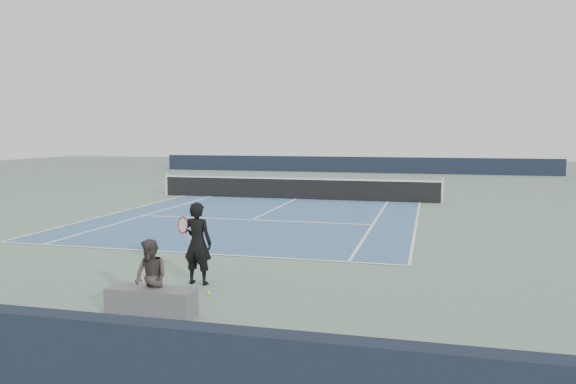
% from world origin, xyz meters
% --- Properties ---
extents(ground, '(80.00, 80.00, 0.00)m').
position_xyz_m(ground, '(0.00, 0.00, 0.00)').
color(ground, slate).
extents(court_surface, '(10.97, 23.77, 0.01)m').
position_xyz_m(court_surface, '(0.00, 0.00, 0.01)').
color(court_surface, '#3D6690').
rests_on(court_surface, ground).
extents(tennis_net, '(12.90, 0.10, 1.07)m').
position_xyz_m(tennis_net, '(0.00, 0.00, 0.50)').
color(tennis_net, silver).
rests_on(tennis_net, ground).
extents(windscreen_far, '(30.00, 0.25, 1.20)m').
position_xyz_m(windscreen_far, '(0.00, 17.88, 0.60)').
color(windscreen_far, black).
rests_on(windscreen_far, ground).
extents(tennis_player, '(0.77, 0.48, 1.64)m').
position_xyz_m(tennis_player, '(1.48, -14.45, 0.82)').
color(tennis_player, black).
rests_on(tennis_player, ground).
extents(tennis_ball, '(0.07, 0.07, 0.07)m').
position_xyz_m(tennis_ball, '(1.98, -15.11, 0.04)').
color(tennis_ball, yellow).
rests_on(tennis_ball, ground).
extents(spectator_bench, '(1.52, 1.04, 1.27)m').
position_xyz_m(spectator_bench, '(1.53, -16.47, 0.45)').
color(spectator_bench, '#5A595E').
rests_on(spectator_bench, ground).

